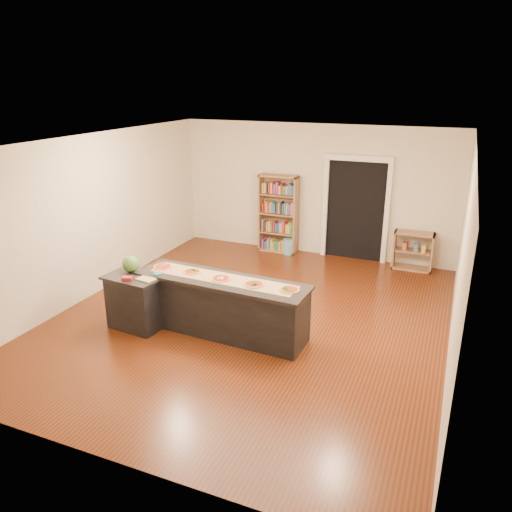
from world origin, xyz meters
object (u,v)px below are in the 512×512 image
at_px(kitchen_island, 222,306).
at_px(side_counter, 137,301).
at_px(bookshelf, 278,214).
at_px(low_shelf, 413,251).
at_px(watermelon, 131,264).
at_px(waste_bin, 288,246).

relative_size(kitchen_island, side_counter, 3.09).
xyz_separation_m(bookshelf, low_shelf, (2.90, -0.01, -0.47)).
xyz_separation_m(kitchen_island, bookshelf, (-0.54, 3.91, 0.42)).
height_order(bookshelf, low_shelf, bookshelf).
height_order(kitchen_island, watermelon, watermelon).
height_order(kitchen_island, low_shelf, kitchen_island).
bearing_deg(side_counter, kitchen_island, 19.62).
xyz_separation_m(low_shelf, waste_bin, (-2.62, -0.08, -0.22)).
relative_size(waste_bin, watermelon, 1.32).
bearing_deg(kitchen_island, waste_bin, 96.77).
height_order(waste_bin, watermelon, watermelon).
distance_m(side_counter, bookshelf, 4.32).
relative_size(side_counter, bookshelf, 0.50).
bearing_deg(low_shelf, bookshelf, 179.72).
bearing_deg(waste_bin, kitchen_island, -86.11).
xyz_separation_m(kitchen_island, watermelon, (-1.44, -0.21, 0.54)).
distance_m(waste_bin, watermelon, 4.27).
distance_m(kitchen_island, watermelon, 1.55).
bearing_deg(side_counter, waste_bin, 81.61).
bearing_deg(side_counter, watermelon, 146.76).
distance_m(side_counter, low_shelf, 5.59).
relative_size(kitchen_island, waste_bin, 7.76).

